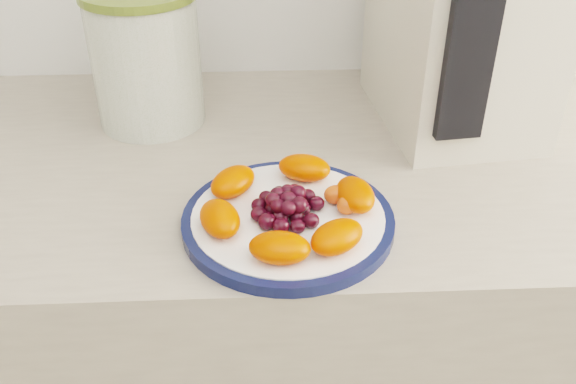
{
  "coord_description": "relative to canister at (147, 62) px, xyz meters",
  "views": [
    {
      "loc": [
        -0.14,
        0.4,
        1.37
      ],
      "look_at": [
        -0.11,
        1.02,
        0.95
      ],
      "focal_mm": 40.0,
      "sensor_mm": 36.0,
      "label": 1
    }
  ],
  "objects": [
    {
      "name": "canister",
      "position": [
        0.0,
        0.0,
        0.0
      ],
      "size": [
        0.17,
        0.17,
        0.19
      ],
      "primitive_type": "cylinder",
      "rotation": [
        0.0,
        0.0,
        -0.06
      ],
      "color": "#44581F",
      "rests_on": "counter"
    },
    {
      "name": "plate_face",
      "position": [
        0.2,
        -0.29,
        -0.09
      ],
      "size": [
        0.23,
        0.23,
        0.02
      ],
      "primitive_type": "cylinder",
      "color": "white",
      "rests_on": "counter"
    },
    {
      "name": "counter",
      "position": [
        0.31,
        -0.11,
        -0.55
      ],
      "size": [
        3.5,
        0.6,
        0.9
      ],
      "primitive_type": "cube",
      "color": "#9F9482",
      "rests_on": "floor"
    },
    {
      "name": "appliance_body",
      "position": [
        0.47,
        -0.01,
        0.09
      ],
      "size": [
        0.24,
        0.31,
        0.36
      ],
      "primitive_type": "cube",
      "rotation": [
        0.0,
        0.0,
        0.12
      ],
      "color": "beige",
      "rests_on": "counter"
    },
    {
      "name": "plate_rim",
      "position": [
        0.2,
        -0.29,
        -0.09
      ],
      "size": [
        0.26,
        0.26,
        0.01
      ],
      "primitive_type": "cylinder",
      "color": "#0D153C",
      "rests_on": "counter"
    },
    {
      "name": "fruit_plate",
      "position": [
        0.2,
        -0.29,
        -0.06
      ],
      "size": [
        0.22,
        0.22,
        0.03
      ],
      "color": "red",
      "rests_on": "plate_face"
    },
    {
      "name": "appliance_panel",
      "position": [
        0.43,
        -0.17,
        0.09
      ],
      "size": [
        0.06,
        0.03,
        0.27
      ],
      "primitive_type": "cube",
      "rotation": [
        0.0,
        0.0,
        0.12
      ],
      "color": "black",
      "rests_on": "appliance_body"
    },
    {
      "name": "cabinet_face",
      "position": [
        0.31,
        -0.11,
        -0.58
      ],
      "size": [
        3.48,
        0.58,
        0.84
      ],
      "primitive_type": "cube",
      "color": "#937148",
      "rests_on": "floor"
    }
  ]
}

